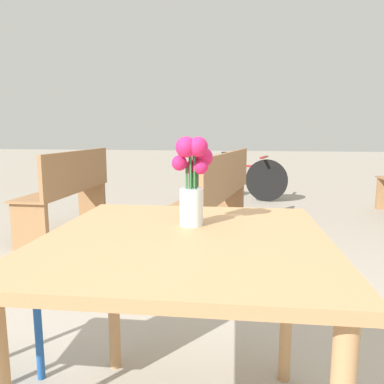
{
  "coord_description": "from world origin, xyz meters",
  "views": [
    {
      "loc": [
        0.19,
        -1.08,
        1.04
      ],
      "look_at": [
        0.0,
        0.13,
        0.84
      ],
      "focal_mm": 35.0,
      "sensor_mm": 36.0,
      "label": 1
    }
  ],
  "objects_px": {
    "flower_vase": "(193,180)",
    "bench_near": "(71,189)",
    "bicycle": "(237,178)",
    "table_front": "(185,266)",
    "bench_middle": "(219,192)"
  },
  "relations": [
    {
      "from": "bicycle",
      "to": "bench_middle",
      "type": "bearing_deg",
      "value": -92.59
    },
    {
      "from": "flower_vase",
      "to": "bench_near",
      "type": "distance_m",
      "value": 2.92
    },
    {
      "from": "bicycle",
      "to": "flower_vase",
      "type": "bearing_deg",
      "value": -90.14
    },
    {
      "from": "bench_middle",
      "to": "flower_vase",
      "type": "bearing_deg",
      "value": -87.76
    },
    {
      "from": "table_front",
      "to": "bench_middle",
      "type": "relative_size",
      "value": 0.5
    },
    {
      "from": "flower_vase",
      "to": "bench_near",
      "type": "bearing_deg",
      "value": 124.32
    },
    {
      "from": "bench_near",
      "to": "bench_middle",
      "type": "relative_size",
      "value": 0.78
    },
    {
      "from": "bicycle",
      "to": "bench_near",
      "type": "bearing_deg",
      "value": -126.66
    },
    {
      "from": "bench_near",
      "to": "bicycle",
      "type": "xyz_separation_m",
      "value": [
        1.64,
        2.2,
        -0.12
      ]
    },
    {
      "from": "flower_vase",
      "to": "table_front",
      "type": "bearing_deg",
      "value": -92.42
    },
    {
      "from": "bench_middle",
      "to": "bicycle",
      "type": "relative_size",
      "value": 1.23
    },
    {
      "from": "bench_near",
      "to": "flower_vase",
      "type": "bearing_deg",
      "value": -55.68
    },
    {
      "from": "table_front",
      "to": "bench_near",
      "type": "relative_size",
      "value": 0.64
    },
    {
      "from": "bench_middle",
      "to": "bicycle",
      "type": "xyz_separation_m",
      "value": [
        0.1,
        2.25,
        -0.14
      ]
    },
    {
      "from": "flower_vase",
      "to": "bicycle",
      "type": "bearing_deg",
      "value": 89.86
    }
  ]
}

